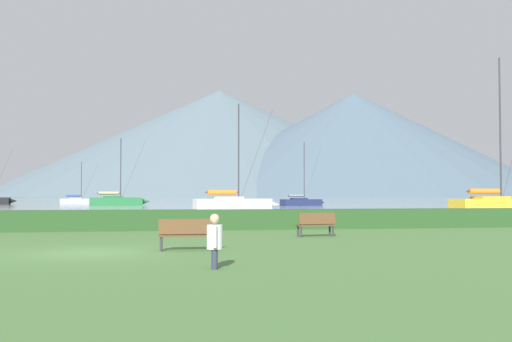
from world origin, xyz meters
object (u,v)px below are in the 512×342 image
at_px(sailboat_slip_3, 117,201).
at_px(person_seated_viewer, 215,239).
at_px(sailboat_slip_5, 302,202).
at_px(park_bench_near_path, 316,223).
at_px(park_bench_under_tree, 187,233).
at_px(sailboat_slip_2, 233,204).
at_px(sailboat_slip_8, 496,204).
at_px(sailboat_slip_7, 79,201).

distance_m(sailboat_slip_3, person_seated_viewer, 77.03).
bearing_deg(sailboat_slip_5, person_seated_viewer, -118.40).
distance_m(sailboat_slip_3, park_bench_near_path, 67.84).
relative_size(park_bench_under_tree, person_seated_viewer, 1.37).
distance_m(sailboat_slip_2, sailboat_slip_8, 24.58).
relative_size(sailboat_slip_2, sailboat_slip_3, 1.11).
xyz_separation_m(sailboat_slip_8, person_seated_viewer, (-29.45, -37.51, -0.09)).
bearing_deg(sailboat_slip_7, sailboat_slip_5, -32.22).
bearing_deg(person_seated_viewer, park_bench_under_tree, 98.84).
xyz_separation_m(sailboat_slip_2, park_bench_near_path, (-1.89, -37.66, -0.19)).
relative_size(sailboat_slip_3, sailboat_slip_5, 1.07).
bearing_deg(sailboat_slip_2, sailboat_slip_8, -29.37).
relative_size(sailboat_slip_3, park_bench_under_tree, 5.64).
bearing_deg(park_bench_under_tree, sailboat_slip_3, 94.92).
relative_size(sailboat_slip_7, person_seated_viewer, 5.56).
relative_size(sailboat_slip_2, sailboat_slip_5, 1.18).
distance_m(park_bench_under_tree, person_seated_viewer, 4.67).
height_order(sailboat_slip_2, person_seated_viewer, sailboat_slip_2).
distance_m(sailboat_slip_8, person_seated_viewer, 47.69).
distance_m(sailboat_slip_2, park_bench_under_tree, 43.46).
bearing_deg(sailboat_slip_2, sailboat_slip_5, 56.31).
bearing_deg(person_seated_viewer, sailboat_slip_3, 99.14).
bearing_deg(park_bench_near_path, sailboat_slip_3, 93.08).
distance_m(sailboat_slip_5, sailboat_slip_7, 38.95).
distance_m(sailboat_slip_3, park_bench_under_tree, 72.36).
height_order(sailboat_slip_5, sailboat_slip_7, sailboat_slip_5).
bearing_deg(park_bench_near_path, person_seated_viewer, -123.45).
relative_size(sailboat_slip_3, sailboat_slip_8, 0.69).
xyz_separation_m(sailboat_slip_7, park_bench_near_path, (17.71, -83.15, -0.00)).
distance_m(sailboat_slip_2, person_seated_viewer, 48.01).
xyz_separation_m(sailboat_slip_2, sailboat_slip_8, (22.46, -9.99, 0.06)).
height_order(sailboat_slip_2, sailboat_slip_7, sailboat_slip_2).
xyz_separation_m(sailboat_slip_3, person_seated_viewer, (5.70, -76.82, -0.01)).
distance_m(park_bench_near_path, person_seated_viewer, 11.08).
relative_size(sailboat_slip_2, park_bench_under_tree, 6.26).
relative_size(sailboat_slip_2, person_seated_viewer, 8.56).
xyz_separation_m(sailboat_slip_3, sailboat_slip_7, (-6.91, 16.17, -0.16)).
xyz_separation_m(sailboat_slip_3, park_bench_near_path, (10.79, -66.98, -0.17)).
relative_size(sailboat_slip_3, person_seated_viewer, 7.71).
bearing_deg(person_seated_viewer, sailboat_slip_5, 79.27).
relative_size(sailboat_slip_7, park_bench_near_path, 4.46).
bearing_deg(person_seated_viewer, sailboat_slip_8, 56.76).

